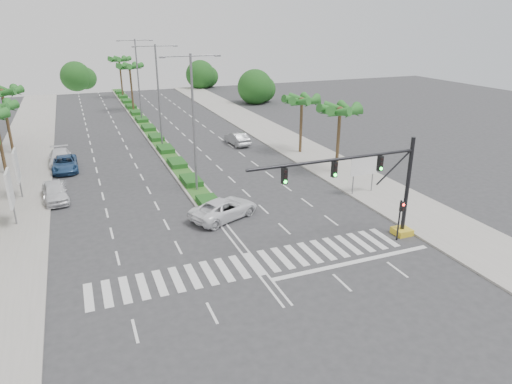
% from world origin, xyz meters
% --- Properties ---
extents(ground, '(160.00, 160.00, 0.00)m').
position_xyz_m(ground, '(0.00, 0.00, 0.00)').
color(ground, '#333335').
rests_on(ground, ground).
extents(footpath_right, '(6.00, 120.00, 0.15)m').
position_xyz_m(footpath_right, '(15.20, 20.00, 0.07)').
color(footpath_right, gray).
rests_on(footpath_right, ground).
extents(footpath_left, '(6.00, 120.00, 0.15)m').
position_xyz_m(footpath_left, '(-15.20, 20.00, 0.07)').
color(footpath_left, gray).
rests_on(footpath_left, ground).
extents(median, '(2.20, 75.00, 0.20)m').
position_xyz_m(median, '(0.00, 45.00, 0.10)').
color(median, gray).
rests_on(median, ground).
extents(median_grass, '(1.80, 75.00, 0.04)m').
position_xyz_m(median_grass, '(0.00, 45.00, 0.22)').
color(median_grass, '#2D581E').
rests_on(median_grass, median).
extents(signal_gantry, '(12.60, 1.20, 7.20)m').
position_xyz_m(signal_gantry, '(9.27, -0.00, 3.46)').
color(signal_gantry, gold).
rests_on(signal_gantry, ground).
extents(pedestrian_signal, '(0.28, 0.36, 3.00)m').
position_xyz_m(pedestrian_signal, '(10.60, -0.68, 2.04)').
color(pedestrian_signal, black).
rests_on(pedestrian_signal, ground).
extents(direction_sign, '(2.70, 0.11, 3.40)m').
position_xyz_m(direction_sign, '(13.50, 7.99, 2.45)').
color(direction_sign, slate).
rests_on(direction_sign, ground).
extents(billboard_near, '(0.18, 2.10, 4.35)m').
position_xyz_m(billboard_near, '(-14.50, 12.00, 2.96)').
color(billboard_near, slate).
rests_on(billboard_near, ground).
extents(billboard_far, '(0.18, 2.10, 4.35)m').
position_xyz_m(billboard_far, '(-14.50, 18.00, 2.96)').
color(billboard_far, slate).
rests_on(billboard_far, ground).
extents(palm_left_end, '(4.57, 4.68, 7.75)m').
position_xyz_m(palm_left_end, '(-16.50, 34.00, 6.88)').
color(palm_left_end, brown).
rests_on(palm_left_end, ground).
extents(palm_right_near, '(4.57, 4.68, 7.05)m').
position_xyz_m(palm_right_near, '(14.50, 14.00, 6.20)').
color(palm_right_near, brown).
rests_on(palm_right_near, ground).
extents(palm_right_far, '(4.57, 4.68, 6.75)m').
position_xyz_m(palm_right_far, '(14.50, 22.00, 5.91)').
color(palm_right_far, brown).
rests_on(palm_right_far, ground).
extents(palm_median_a, '(4.57, 4.68, 8.05)m').
position_xyz_m(palm_median_a, '(0.00, 55.00, 7.17)').
color(palm_median_a, brown).
rests_on(palm_median_a, ground).
extents(palm_median_b, '(4.57, 4.68, 8.05)m').
position_xyz_m(palm_median_b, '(0.00, 70.00, 7.17)').
color(palm_median_b, brown).
rests_on(palm_median_b, ground).
extents(streetlight_near, '(5.10, 0.25, 12.00)m').
position_xyz_m(streetlight_near, '(0.00, 14.00, 6.81)').
color(streetlight_near, slate).
rests_on(streetlight_near, ground).
extents(streetlight_mid, '(5.10, 0.25, 12.00)m').
position_xyz_m(streetlight_mid, '(0.00, 30.00, 6.81)').
color(streetlight_mid, slate).
rests_on(streetlight_mid, ground).
extents(streetlight_far, '(5.10, 0.25, 12.00)m').
position_xyz_m(streetlight_far, '(0.00, 46.00, 6.81)').
color(streetlight_far, slate).
rests_on(streetlight_far, ground).
extents(car_parked_a, '(2.44, 4.97, 1.63)m').
position_xyz_m(car_parked_a, '(-11.80, 16.38, 0.82)').
color(car_parked_a, silver).
rests_on(car_parked_a, ground).
extents(car_parked_b, '(1.79, 4.16, 1.33)m').
position_xyz_m(car_parked_b, '(-11.80, 16.95, 0.67)').
color(car_parked_b, silver).
rests_on(car_parked_b, ground).
extents(car_parked_c, '(2.50, 5.35, 1.48)m').
position_xyz_m(car_parked_c, '(-10.96, 25.02, 0.74)').
color(car_parked_c, navy).
rests_on(car_parked_c, ground).
extents(car_parked_d, '(2.32, 5.49, 1.58)m').
position_xyz_m(car_parked_d, '(-11.36, 27.33, 0.79)').
color(car_parked_d, white).
rests_on(car_parked_d, ground).
extents(car_crossing, '(6.26, 4.68, 1.58)m').
position_xyz_m(car_crossing, '(0.48, 7.55, 0.79)').
color(car_crossing, white).
rests_on(car_crossing, ground).
extents(car_right, '(2.03, 4.80, 1.54)m').
position_xyz_m(car_right, '(8.94, 28.25, 0.77)').
color(car_right, '#A2A3A7').
rests_on(car_right, ground).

